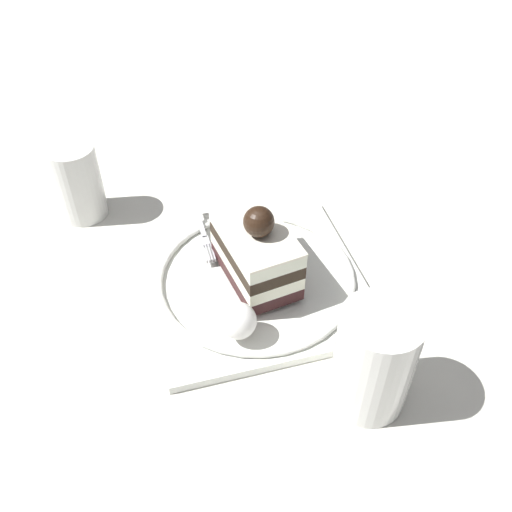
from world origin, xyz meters
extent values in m
plane|color=silver|center=(0.00, 0.00, 0.00)|extent=(2.40, 2.40, 0.00)
cube|color=white|center=(0.03, 0.02, 0.01)|extent=(0.28, 0.28, 0.01)
torus|color=white|center=(0.03, 0.02, 0.01)|extent=(0.27, 0.27, 0.01)
cube|color=#331718|center=(0.03, 0.02, 0.03)|extent=(0.07, 0.12, 0.02)
cube|color=white|center=(0.03, 0.02, 0.04)|extent=(0.07, 0.12, 0.02)
cube|color=black|center=(0.03, 0.02, 0.06)|extent=(0.07, 0.12, 0.02)
cube|color=white|center=(0.03, 0.02, 0.08)|extent=(0.07, 0.12, 0.02)
cube|color=white|center=(0.03, 0.02, 0.09)|extent=(0.07, 0.12, 0.00)
sphere|color=black|center=(0.03, 0.02, 0.11)|extent=(0.03, 0.03, 0.03)
ellipsoid|color=white|center=(-0.02, -0.05, 0.04)|extent=(0.04, 0.04, 0.04)
cube|color=silver|center=(0.00, 0.14, 0.02)|extent=(0.02, 0.08, 0.00)
cube|color=silver|center=(-0.01, 0.10, 0.02)|extent=(0.01, 0.02, 0.00)
cube|color=silver|center=(-0.02, 0.08, 0.02)|extent=(0.01, 0.03, 0.00)
cube|color=silver|center=(-0.01, 0.08, 0.02)|extent=(0.01, 0.03, 0.00)
cube|color=silver|center=(-0.01, 0.08, 0.02)|extent=(0.01, 0.03, 0.00)
cube|color=silver|center=(-0.01, 0.08, 0.02)|extent=(0.01, 0.03, 0.00)
cylinder|color=white|center=(0.07, -0.16, 0.06)|extent=(0.08, 0.08, 0.12)
cylinder|color=orange|center=(0.07, -0.16, 0.03)|extent=(0.07, 0.07, 0.06)
cylinder|color=white|center=(-0.13, 0.25, 0.05)|extent=(0.06, 0.06, 0.11)
cylinder|color=silver|center=(-0.13, 0.25, 0.04)|extent=(0.06, 0.06, 0.07)
camera|label=1|loc=(-0.16, -0.40, 0.48)|focal=38.69mm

